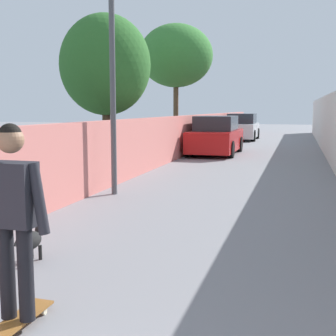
{
  "coord_description": "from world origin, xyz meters",
  "views": [
    {
      "loc": [
        -0.15,
        -1.57,
        1.84
      ],
      "look_at": [
        5.97,
        0.19,
        1.0
      ],
      "focal_mm": 48.25,
      "sensor_mm": 36.0,
      "label": 1
    }
  ],
  "objects": [
    {
      "name": "wall_left",
      "position": [
        12.0,
        2.76,
        0.78
      ],
      "size": [
        48.0,
        0.3,
        1.56
      ],
      "primitive_type": "cube",
      "color": "#CC726B",
      "rests_on": "ground"
    },
    {
      "name": "person_skateboarder",
      "position": [
        2.97,
        0.65,
        1.04
      ],
      "size": [
        0.22,
        0.71,
        1.64
      ],
      "color": "black",
      "rests_on": "skateboard"
    },
    {
      "name": "dog",
      "position": [
        4.46,
        1.47,
        0.27
      ],
      "size": [
        1.79,
        0.95,
        1.06
      ],
      "color": "black",
      "rests_on": "ground"
    },
    {
      "name": "skateboard",
      "position": [
        2.97,
        0.65,
        0.07
      ],
      "size": [
        0.8,
        0.21,
        0.08
      ],
      "color": "brown",
      "rests_on": "ground"
    },
    {
      "name": "car_far",
      "position": [
        26.7,
        1.61,
        0.71
      ],
      "size": [
        4.09,
        1.8,
        1.54
      ],
      "color": "silver",
      "rests_on": "ground"
    },
    {
      "name": "lamp_post",
      "position": [
        8.77,
        2.21,
        3.15
      ],
      "size": [
        0.36,
        0.36,
        4.65
      ],
      "color": "#4C4C51",
      "rests_on": "ground"
    },
    {
      "name": "car_near",
      "position": [
        17.92,
        1.61,
        0.72
      ],
      "size": [
        4.16,
        1.8,
        1.54
      ],
      "color": "#B71414",
      "rests_on": "ground"
    },
    {
      "name": "tree_left_near",
      "position": [
        19.0,
        3.58,
        4.07
      ],
      "size": [
        3.17,
        3.17,
        5.43
      ],
      "color": "brown",
      "rests_on": "ground"
    },
    {
      "name": "tree_left_mid",
      "position": [
        13.0,
        4.24,
        3.17
      ],
      "size": [
        2.81,
        2.81,
        4.73
      ],
      "color": "#473523",
      "rests_on": "ground"
    },
    {
      "name": "ground_plane",
      "position": [
        14.0,
        0.0,
        0.0
      ],
      "size": [
        80.0,
        80.0,
        0.0
      ],
      "primitive_type": "plane",
      "color": "gray"
    }
  ]
}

